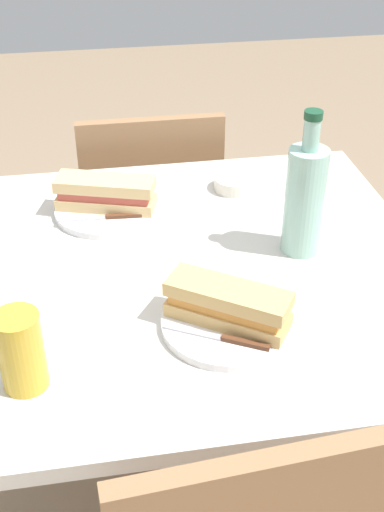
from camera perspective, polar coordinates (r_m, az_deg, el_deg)
ground_plane at (r=1.84m, az=0.00°, el=-20.80°), size 8.00×8.00×0.00m
dining_table at (r=1.37m, az=0.00°, el=-5.22°), size 0.93×0.88×0.77m
chair_near at (r=1.98m, az=-3.52°, el=2.83°), size 0.40×0.40×0.85m
plate_near at (r=1.14m, az=3.01°, el=-5.74°), size 0.22×0.22×0.01m
baguette_sandwich_near at (r=1.12m, az=3.07°, el=-4.10°), size 0.21×0.17×0.07m
knife_near at (r=1.10m, az=2.59°, el=-6.97°), size 0.16×0.10×0.01m
plate_far at (r=1.47m, az=-7.23°, el=3.91°), size 0.22×0.22×0.01m
baguette_sandwich_far at (r=1.45m, az=-7.35°, el=5.33°), size 0.22×0.13×0.07m
knife_far at (r=1.42m, az=-7.29°, el=3.29°), size 0.18×0.02×0.01m
water_bottle at (r=1.30m, az=9.54°, el=4.87°), size 0.08×0.08×0.29m
beer_glass at (r=1.03m, az=-14.31°, el=-7.83°), size 0.07×0.07×0.13m
olive_bowl at (r=1.55m, az=3.64°, el=6.19°), size 0.09×0.09×0.03m
paper_napkin at (r=1.17m, az=-10.05°, el=-5.45°), size 0.17×0.17×0.00m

